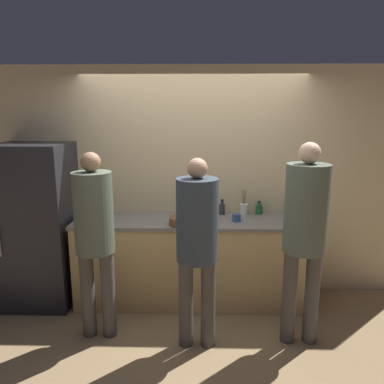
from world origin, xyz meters
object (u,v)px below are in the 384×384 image
at_px(person_center, 197,237).
at_px(utensil_crock, 244,208).
at_px(fruit_bowl, 182,221).
at_px(refrigerator, 37,225).
at_px(bottle_green, 259,209).
at_px(person_right, 305,225).
at_px(cup_blue, 236,217).
at_px(person_left, 94,230).
at_px(bottle_dark, 222,209).

height_order(person_center, utensil_crock, person_center).
bearing_deg(fruit_bowl, person_center, -75.73).
distance_m(refrigerator, fruit_bowl, 1.61).
xyz_separation_m(refrigerator, utensil_crock, (2.28, 0.25, 0.14)).
xyz_separation_m(refrigerator, bottle_green, (2.46, 0.27, 0.13)).
xyz_separation_m(refrigerator, person_right, (2.70, -0.72, 0.24)).
bearing_deg(cup_blue, person_left, -154.52).
relative_size(person_center, fruit_bowl, 6.44).
xyz_separation_m(person_left, person_center, (0.93, -0.13, -0.01)).
bearing_deg(fruit_bowl, person_right, -26.63).
relative_size(person_right, cup_blue, 19.93).
bearing_deg(person_center, person_right, 4.77).
relative_size(person_right, utensil_crock, 6.50).
xyz_separation_m(person_left, utensil_crock, (1.45, 0.92, -0.03)).
height_order(utensil_crock, bottle_green, utensil_crock).
relative_size(fruit_bowl, bottle_dark, 1.55).
relative_size(person_center, bottle_dark, 10.00).
distance_m(person_right, bottle_green, 1.03).
bearing_deg(cup_blue, person_center, -118.09).
bearing_deg(bottle_dark, person_right, -55.17).
xyz_separation_m(person_right, bottle_dark, (-0.67, 0.96, -0.10)).
distance_m(person_right, fruit_bowl, 1.24).
distance_m(utensil_crock, bottle_green, 0.18).
height_order(person_left, person_right, person_right).
xyz_separation_m(fruit_bowl, cup_blue, (0.57, 0.14, -0.00)).
height_order(person_left, cup_blue, person_left).
distance_m(bottle_dark, bottle_green, 0.43).
height_order(person_right, utensil_crock, person_right).
bearing_deg(utensil_crock, refrigerator, -173.78).
height_order(refrigerator, bottle_green, refrigerator).
relative_size(refrigerator, person_left, 1.01).
distance_m(fruit_bowl, cup_blue, 0.59).
bearing_deg(refrigerator, fruit_bowl, -6.04).
bearing_deg(person_center, bottle_green, 57.04).
xyz_separation_m(utensil_crock, bottle_dark, (-0.25, -0.01, -0.00)).
relative_size(person_center, person_right, 0.93).
bearing_deg(person_center, utensil_crock, 63.65).
relative_size(refrigerator, person_center, 1.03).
bearing_deg(cup_blue, person_right, -52.55).
xyz_separation_m(utensil_crock, bottle_green, (0.18, 0.02, -0.01)).
bearing_deg(utensil_crock, person_right, -66.47).
height_order(refrigerator, fruit_bowl, refrigerator).
bearing_deg(bottle_dark, person_left, -142.86).
relative_size(refrigerator, bottle_green, 11.90).
height_order(bottle_dark, bottle_green, bottle_dark).
height_order(person_center, fruit_bowl, person_center).
bearing_deg(person_left, person_right, -1.65).
xyz_separation_m(bottle_dark, cup_blue, (0.14, -0.27, -0.03)).
distance_m(refrigerator, person_right, 2.81).
bearing_deg(person_center, fruit_bowl, 104.27).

